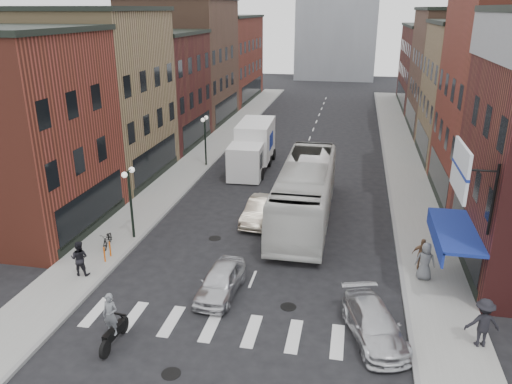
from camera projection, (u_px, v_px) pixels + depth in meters
ground at (248, 290)px, 22.90m from camera, size 160.00×160.00×0.00m
sidewalk_left at (207, 152)px, 44.68m from camera, size 3.00×74.00×0.15m
sidewalk_right at (403, 163)px, 41.55m from camera, size 3.00×74.00×0.15m
curb_left at (223, 154)px, 44.43m from camera, size 0.20×74.00×0.16m
curb_right at (385, 163)px, 41.85m from camera, size 0.20×74.00×0.16m
crosswalk_stripes at (233, 329)px, 20.14m from camera, size 12.00×2.20×0.01m
bldg_left_near at (3, 132)px, 27.85m from camera, size 10.30×9.20×11.30m
bldg_left_mid_a at (88, 96)px, 36.41m from camera, size 10.30×10.20×12.30m
bldg_left_mid_b at (144, 89)px, 45.96m from camera, size 10.30×10.20×10.30m
bldg_left_far_a at (183, 61)px, 55.56m from camera, size 10.30×12.20×13.30m
bldg_left_far_b at (217, 59)px, 68.78m from camera, size 10.30×16.20×11.30m
bldg_right_mid_b at (492, 94)px, 40.26m from camera, size 10.30×10.20×11.30m
bldg_right_far_a at (466, 72)px, 50.20m from camera, size 10.30×12.20×12.30m
bldg_right_far_b at (444, 67)px, 63.43m from camera, size 10.30×16.20×10.30m
awning_blue at (451, 232)px, 22.65m from camera, size 1.80×5.00×0.78m
billboard_sign at (463, 171)px, 19.65m from camera, size 1.52×3.00×3.70m
streetlamp_near at (130, 191)px, 26.94m from camera, size 0.32×1.22×4.11m
streetlamp_far at (205, 132)px, 39.81m from camera, size 0.32×1.22×4.11m
bike_rack at (107, 252)px, 25.31m from camera, size 0.08×0.68×0.80m
box_truck at (253, 147)px, 39.59m from camera, size 2.76×8.39×3.62m
motorcycle_rider at (112, 322)px, 18.79m from camera, size 0.66×2.22×2.27m
transit_bus at (305, 192)px, 30.05m from camera, size 3.01×12.77×3.55m
sedan_left_near at (221, 281)px, 22.36m from camera, size 1.79×4.01×1.34m
sedan_left_far at (261, 210)px, 30.04m from camera, size 1.91×4.49×1.44m
curb_car at (374, 324)px, 19.38m from camera, size 3.01×4.73×1.28m
parked_bicycle at (107, 239)px, 26.67m from camera, size 0.90×1.65×0.82m
ped_left_solo at (79, 258)px, 23.66m from camera, size 0.89×0.57×1.74m
ped_right_a at (483, 323)px, 18.61m from camera, size 1.35×0.81×1.97m
ped_right_b at (422, 254)px, 24.15m from camera, size 1.03×0.67×1.62m
ped_right_c at (425, 261)px, 23.26m from camera, size 0.97×0.70×1.85m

